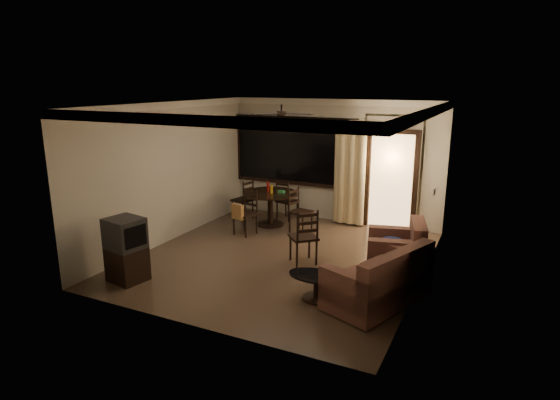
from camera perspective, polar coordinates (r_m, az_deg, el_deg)
The scene contains 12 objects.
ground at distance 8.75m, azimuth 0.17°, elevation -7.07°, with size 5.50×5.50×0.00m, color #7F6651.
room_shell at distance 9.67m, azimuth 7.97°, elevation 6.10°, with size 5.50×6.70×5.50m.
dining_table at distance 10.53m, azimuth -1.19°, elevation 0.09°, with size 1.22×1.22×0.98m.
dining_chair_west at distance 11.14m, azimuth -4.54°, elevation -0.85°, with size 0.50×0.50×0.95m.
dining_chair_east at distance 10.13m, azimuth 2.49°, elevation -2.37°, with size 0.50×0.50×0.95m.
dining_chair_south at distance 9.98m, azimuth -4.30°, elevation -2.51°, with size 0.50×0.54×0.95m.
dining_chair_north at distance 11.01m, azimuth 0.84°, elevation -0.98°, with size 0.50×0.50×0.95m.
tv_cabinet at distance 8.02m, azimuth -18.24°, elevation -5.76°, with size 0.64×0.59×1.06m.
sofa at distance 7.06m, azimuth 12.20°, elevation -9.78°, with size 1.39×1.82×0.87m.
armchair at distance 8.14m, azimuth 14.27°, elevation -6.33°, with size 1.11×1.11×0.92m.
coffee_table at distance 7.12m, azimuth 4.50°, elevation -10.07°, with size 0.88×0.53×0.39m.
side_chair at distance 8.42m, azimuth 2.89°, elevation -5.74°, with size 0.64×0.64×1.02m.
Camera 1 is at (3.53, -7.34, 3.19)m, focal length 30.00 mm.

